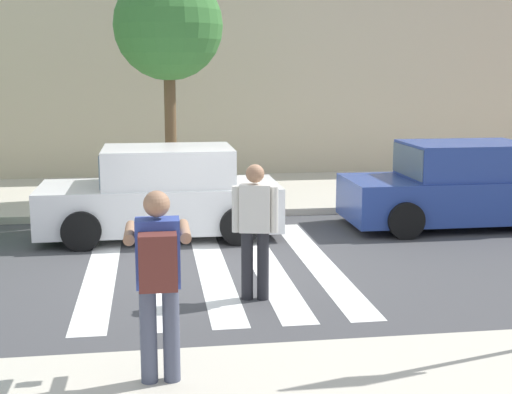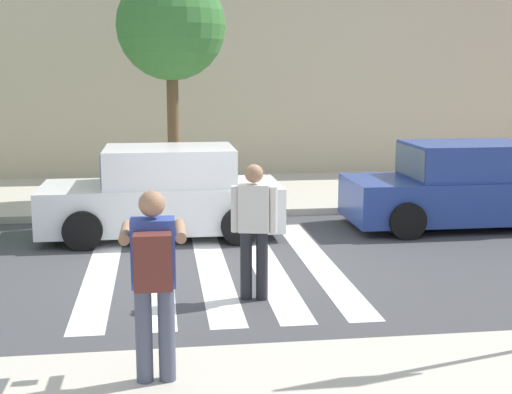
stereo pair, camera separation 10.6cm
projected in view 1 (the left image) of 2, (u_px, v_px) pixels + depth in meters
The scene contains 13 objects.
ground_plane at pixel (213, 270), 10.33m from camera, with size 120.00×120.00×0.00m, color #424244.
sidewalk_far at pixel (190, 194), 16.15m from camera, with size 60.00×4.80×0.14m, color beige.
building_facade_far at pixel (180, 69), 19.94m from camera, with size 56.00×4.00×5.71m, color beige.
crosswalk_stripe_0 at pixel (102, 271), 10.29m from camera, with size 0.44×5.20×0.01m, color silver.
crosswalk_stripe_1 at pixel (157, 268), 10.41m from camera, with size 0.44×5.20×0.01m, color silver.
crosswalk_stripe_2 at pixel (212, 266), 10.52m from camera, with size 0.44×5.20×0.01m, color silver.
crosswalk_stripe_3 at pixel (265, 264), 10.64m from camera, with size 0.44×5.20×0.01m, color silver.
crosswalk_stripe_4 at pixel (318, 262), 10.75m from camera, with size 0.44×5.20×0.01m, color silver.
photographer_with_backpack at pixel (158, 271), 6.15m from camera, with size 0.58×0.84×1.72m.
pedestrian_crossing at pixel (255, 224), 8.88m from camera, with size 0.57×0.31×1.72m.
parked_car_white at pixel (162, 195), 12.34m from camera, with size 4.10×1.92×1.55m.
parked_car_blue at pixel (458, 187), 13.12m from camera, with size 4.10×1.92×1.55m.
street_tree_center at pixel (168, 27), 14.39m from camera, with size 2.22×2.22×4.71m.
Camera 1 is at (-0.84, -9.95, 2.90)m, focal length 50.00 mm.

